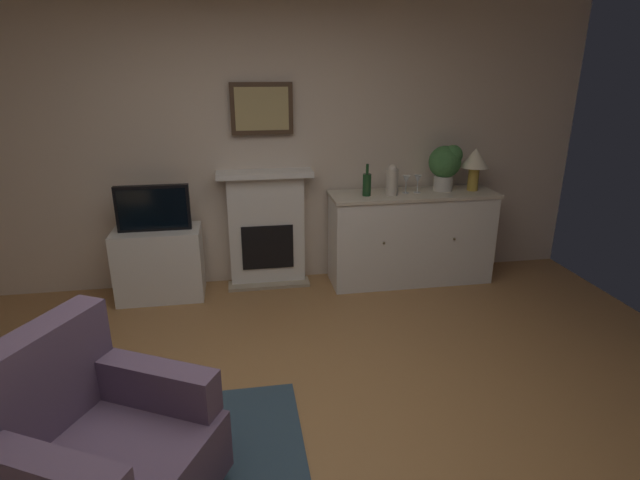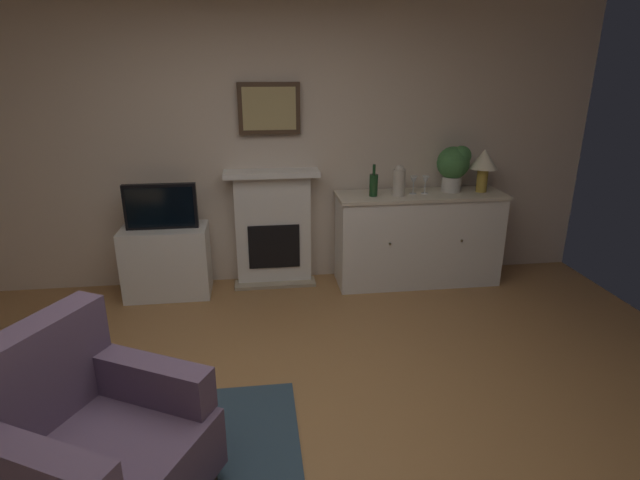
% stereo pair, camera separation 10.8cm
% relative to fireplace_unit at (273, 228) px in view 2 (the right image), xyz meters
% --- Properties ---
extents(ground_plane, '(6.37, 4.92, 0.10)m').
position_rel_fireplace_unit_xyz_m(ground_plane, '(-0.09, -2.30, -0.60)').
color(ground_plane, '#9E7042').
rests_on(ground_plane, ground).
extents(wall_rear, '(6.37, 0.06, 2.61)m').
position_rel_fireplace_unit_xyz_m(wall_rear, '(-0.09, 0.13, 0.76)').
color(wall_rear, beige).
rests_on(wall_rear, ground_plane).
extents(fireplace_unit, '(0.87, 0.30, 1.10)m').
position_rel_fireplace_unit_xyz_m(fireplace_unit, '(0.00, 0.00, 0.00)').
color(fireplace_unit, white).
rests_on(fireplace_unit, ground_plane).
extents(framed_picture, '(0.55, 0.04, 0.45)m').
position_rel_fireplace_unit_xyz_m(framed_picture, '(0.00, 0.05, 1.09)').
color(framed_picture, '#473323').
extents(sideboard_cabinet, '(1.56, 0.49, 0.88)m').
position_rel_fireplace_unit_xyz_m(sideboard_cabinet, '(1.37, -0.18, -0.11)').
color(sideboard_cabinet, white).
rests_on(sideboard_cabinet, ground_plane).
extents(table_lamp, '(0.26, 0.26, 0.40)m').
position_rel_fireplace_unit_xyz_m(table_lamp, '(1.95, -0.18, 0.61)').
color(table_lamp, '#B79338').
rests_on(table_lamp, sideboard_cabinet).
extents(wine_bottle, '(0.08, 0.08, 0.29)m').
position_rel_fireplace_unit_xyz_m(wine_bottle, '(0.91, -0.21, 0.44)').
color(wine_bottle, '#193F1E').
rests_on(wine_bottle, sideboard_cabinet).
extents(wine_glass_left, '(0.07, 0.07, 0.16)m').
position_rel_fireplace_unit_xyz_m(wine_glass_left, '(1.29, -0.17, 0.45)').
color(wine_glass_left, silver).
rests_on(wine_glass_left, sideboard_cabinet).
extents(wine_glass_center, '(0.07, 0.07, 0.16)m').
position_rel_fireplace_unit_xyz_m(wine_glass_center, '(1.40, -0.18, 0.45)').
color(wine_glass_center, silver).
rests_on(wine_glass_center, sideboard_cabinet).
extents(vase_decorative, '(0.11, 0.11, 0.28)m').
position_rel_fireplace_unit_xyz_m(vase_decorative, '(1.14, -0.23, 0.47)').
color(vase_decorative, beige).
rests_on(vase_decorative, sideboard_cabinet).
extents(tv_cabinet, '(0.75, 0.42, 0.64)m').
position_rel_fireplace_unit_xyz_m(tv_cabinet, '(-0.97, -0.16, -0.23)').
color(tv_cabinet, white).
rests_on(tv_cabinet, ground_plane).
extents(tv_set, '(0.62, 0.07, 0.40)m').
position_rel_fireplace_unit_xyz_m(tv_set, '(-0.97, -0.19, 0.29)').
color(tv_set, black).
rests_on(tv_set, tv_cabinet).
extents(potted_plant_small, '(0.30, 0.30, 0.43)m').
position_rel_fireplace_unit_xyz_m(potted_plant_small, '(1.68, -0.13, 0.59)').
color(potted_plant_small, beige).
rests_on(potted_plant_small, sideboard_cabinet).
extents(armchair, '(1.07, 1.05, 0.92)m').
position_rel_fireplace_unit_xyz_m(armchair, '(-0.94, -2.57, -0.17)').
color(armchair, '#604C66').
rests_on(armchair, ground_plane).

